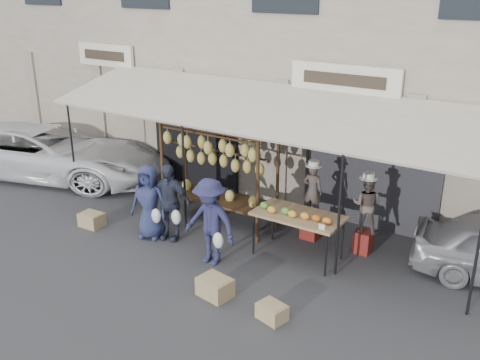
% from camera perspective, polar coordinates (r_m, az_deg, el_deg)
% --- Properties ---
extents(ground_plane, '(90.00, 90.00, 0.00)m').
position_cam_1_polar(ground_plane, '(10.37, -5.45, -8.76)').
color(ground_plane, '#2D2D30').
extents(shophouse, '(24.00, 6.15, 7.30)m').
position_cam_1_polar(shophouse, '(14.73, 10.56, 14.66)').
color(shophouse, '#A69D90').
rests_on(shophouse, ground_plane).
extents(awning, '(10.00, 2.35, 2.92)m').
position_cam_1_polar(awning, '(11.19, 1.50, 7.67)').
color(awning, beige).
rests_on(awning, ground_plane).
extents(banana_rack, '(2.60, 0.90, 2.24)m').
position_cam_1_polar(banana_rack, '(11.41, -2.52, 2.71)').
color(banana_rack, black).
rests_on(banana_rack, ground_plane).
extents(produce_table, '(1.70, 0.90, 1.04)m').
position_cam_1_polar(produce_table, '(10.18, 6.14, -3.86)').
color(produce_table, '#9E7D56').
rests_on(produce_table, ground_plane).
extents(vendor_left, '(0.43, 0.29, 1.14)m').
position_cam_1_polar(vendor_left, '(10.93, 7.76, -1.15)').
color(vendor_left, '#473C37').
rests_on(vendor_left, stool_left).
extents(vendor_right, '(0.62, 0.51, 1.14)m').
position_cam_1_polar(vendor_right, '(10.54, 13.34, -2.57)').
color(vendor_right, '#5F514C').
rests_on(vendor_right, stool_right).
extents(customer_left, '(0.88, 0.69, 1.58)m').
position_cam_1_polar(customer_left, '(11.14, -9.67, -2.32)').
color(customer_left, navy).
rests_on(customer_left, ground_plane).
extents(customer_mid, '(1.02, 0.61, 1.63)m').
position_cam_1_polar(customer_mid, '(11.01, -7.60, -2.34)').
color(customer_mid, '#2E3349').
rests_on(customer_mid, ground_plane).
extents(customer_right, '(1.10, 0.64, 1.70)m').
position_cam_1_polar(customer_right, '(9.96, -3.22, -4.49)').
color(customer_right, '#25264B').
rests_on(customer_right, ground_plane).
extents(stool_left, '(0.44, 0.44, 0.49)m').
position_cam_1_polar(stool_left, '(11.26, 7.56, -5.00)').
color(stool_left, maroon).
rests_on(stool_left, ground_plane).
extents(stool_right, '(0.38, 0.38, 0.45)m').
position_cam_1_polar(stool_right, '(10.87, 13.00, -6.43)').
color(stool_right, maroon).
rests_on(stool_right, ground_plane).
extents(crate_near_a, '(0.61, 0.50, 0.33)m').
position_cam_1_polar(crate_near_a, '(9.27, -2.69, -11.34)').
color(crate_near_a, tan).
rests_on(crate_near_a, ground_plane).
extents(crate_near_b, '(0.51, 0.43, 0.27)m').
position_cam_1_polar(crate_near_b, '(8.72, 3.43, -13.86)').
color(crate_near_b, tan).
rests_on(crate_near_b, ground_plane).
extents(crate_far, '(0.52, 0.40, 0.30)m').
position_cam_1_polar(crate_far, '(12.16, -15.54, -4.10)').
color(crate_far, tan).
rests_on(crate_far, ground_plane).
extents(van, '(5.35, 3.59, 2.05)m').
position_cam_1_polar(van, '(15.49, -20.70, 4.05)').
color(van, white).
rests_on(van, ground_plane).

